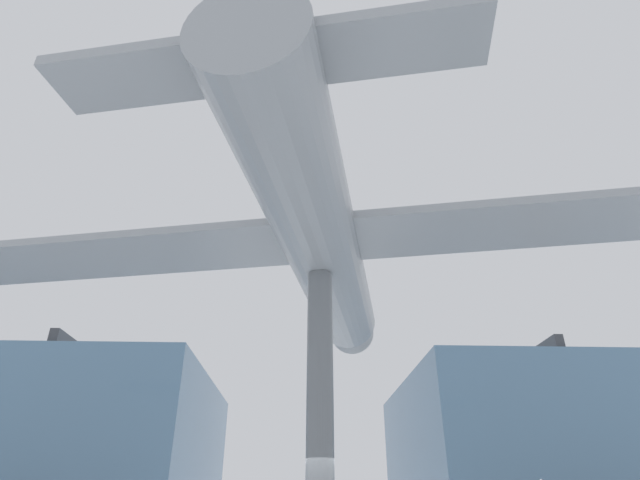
# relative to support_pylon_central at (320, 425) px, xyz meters

# --- Properties ---
(glass_pavilion_left) EXTENTS (10.23, 12.97, 7.75)m
(glass_pavilion_left) POSITION_rel_support_pylon_central_xyz_m (-9.82, 15.01, 0.50)
(glass_pavilion_left) COLOR slate
(glass_pavilion_left) RESTS_ON ground_plane
(glass_pavilion_right) EXTENTS (10.23, 12.97, 7.75)m
(glass_pavilion_right) POSITION_rel_support_pylon_central_xyz_m (9.82, 15.01, 0.50)
(glass_pavilion_right) COLOR slate
(glass_pavilion_right) RESTS_ON ground_plane
(support_pylon_central) EXTENTS (0.52, 0.52, 6.16)m
(support_pylon_central) POSITION_rel_support_pylon_central_xyz_m (0.00, 0.00, 0.00)
(support_pylon_central) COLOR slate
(support_pylon_central) RESTS_ON ground_plane
(suspended_airplane) EXTENTS (19.16, 13.30, 2.72)m
(suspended_airplane) POSITION_rel_support_pylon_central_xyz_m (0.04, 0.21, 3.95)
(suspended_airplane) COLOR #93999E
(suspended_airplane) RESTS_ON support_pylon_central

